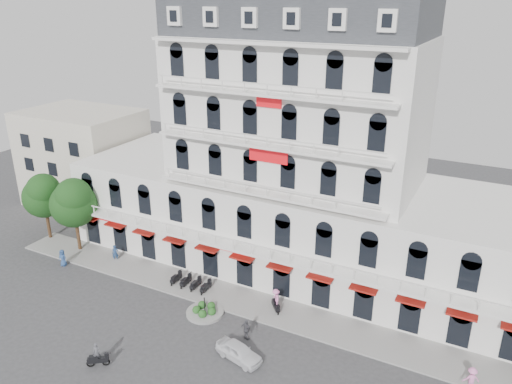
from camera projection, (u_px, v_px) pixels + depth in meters
name	position (u px, v px, depth m)	size (l,w,h in m)	color
ground	(195.00, 369.00, 36.19)	(120.00, 120.00, 0.00)	#38383A
sidewalk	(253.00, 304.00, 43.59)	(53.00, 4.00, 0.16)	gray
main_building	(296.00, 168.00, 47.38)	(45.00, 15.00, 25.80)	silver
flank_building_west	(84.00, 158.00, 63.34)	(14.00, 10.00, 12.00)	beige
traffic_island	(205.00, 311.00, 42.34)	(3.20, 3.20, 1.60)	gray
parked_scooter_row	(191.00, 288.00, 46.17)	(4.40, 1.80, 1.10)	black
tree_west_outer	(43.00, 194.00, 53.57)	(4.50, 4.48, 7.76)	#382314
tree_west_inner	(73.00, 201.00, 50.90)	(4.76, 4.76, 8.25)	#382314
parked_car	(239.00, 352.00, 36.93)	(1.53, 3.80, 1.30)	white
rider_west	(97.00, 356.00, 36.14)	(1.46, 1.15, 2.00)	black
rider_center	(276.00, 300.00, 42.34)	(1.24, 1.37, 2.18)	black
pedestrian_left	(63.00, 258.00, 49.65)	(0.86, 0.56, 1.76)	#2B4B83
pedestrian_mid	(246.00, 329.00, 38.99)	(1.05, 0.44, 1.79)	#4F4E55
pedestrian_right	(471.00, 379.00, 34.03)	(1.13, 0.65, 1.75)	#F783CE
pedestrian_far	(115.00, 253.00, 50.58)	(0.63, 0.41, 1.73)	navy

